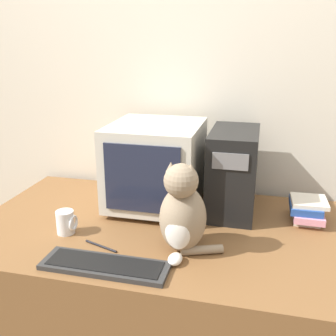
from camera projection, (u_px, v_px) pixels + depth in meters
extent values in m
cube|color=beige|center=(184.00, 91.00, 2.06)|extent=(7.00, 0.05, 2.50)
cube|color=brown|center=(158.00, 296.00, 1.84)|extent=(1.63, 0.95, 0.73)
cube|color=beige|center=(156.00, 203.00, 1.93)|extent=(0.29, 0.26, 0.02)
cube|color=beige|center=(156.00, 164.00, 1.87)|extent=(0.42, 0.44, 0.38)
cube|color=#1E2338|center=(142.00, 179.00, 1.66)|extent=(0.33, 0.01, 0.30)
cube|color=black|center=(233.00, 171.00, 1.83)|extent=(0.21, 0.38, 0.39)
cube|color=slate|center=(230.00, 162.00, 1.61)|extent=(0.15, 0.01, 0.07)
cube|color=#2D2D2D|center=(105.00, 266.00, 1.41)|extent=(0.46, 0.14, 0.02)
cube|color=black|center=(105.00, 263.00, 1.40)|extent=(0.42, 0.11, 0.00)
ellipsoid|color=gray|center=(183.00, 218.00, 1.50)|extent=(0.19, 0.20, 0.26)
ellipsoid|color=white|center=(178.00, 232.00, 1.44)|extent=(0.10, 0.06, 0.14)
sphere|color=gray|center=(181.00, 181.00, 1.42)|extent=(0.13, 0.13, 0.13)
cone|color=gray|center=(171.00, 167.00, 1.41)|extent=(0.04, 0.04, 0.04)
cone|color=gray|center=(191.00, 169.00, 1.39)|extent=(0.04, 0.04, 0.04)
ellipsoid|color=white|center=(175.00, 259.00, 1.43)|extent=(0.05, 0.08, 0.04)
cylinder|color=gray|center=(202.00, 250.00, 1.50)|extent=(0.16, 0.09, 0.03)
cube|color=beige|center=(306.00, 218.00, 1.78)|extent=(0.11, 0.16, 0.02)
cube|color=pink|center=(308.00, 213.00, 1.76)|extent=(0.13, 0.21, 0.03)
cube|color=#234793|center=(305.00, 206.00, 1.76)|extent=(0.14, 0.19, 0.03)
cube|color=beige|center=(309.00, 201.00, 1.75)|extent=(0.16, 0.16, 0.02)
cylinder|color=black|center=(101.00, 246.00, 1.55)|extent=(0.15, 0.06, 0.01)
cylinder|color=white|center=(65.00, 222.00, 1.65)|extent=(0.07, 0.07, 0.10)
torus|color=white|center=(73.00, 223.00, 1.64)|extent=(0.01, 0.07, 0.07)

